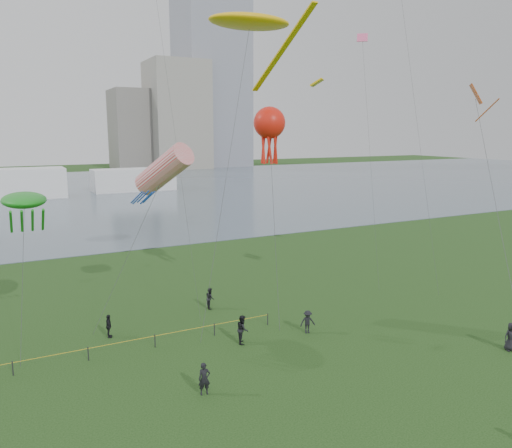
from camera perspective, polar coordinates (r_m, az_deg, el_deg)
name	(u,v)px	position (r m, az deg, el deg)	size (l,w,h in m)	color
ground_plane	(362,444)	(23.96, 12.00, -23.33)	(400.00, 400.00, 0.00)	#173511
lake	(68,193)	(116.66, -20.70, 3.33)	(400.00, 120.00, 0.08)	slate
tower	(210,4)	(203.37, -5.28, 23.77)	(24.00, 24.00, 120.00)	gray
building_mid	(177,115)	(186.82, -9.01, 12.16)	(20.00, 20.00, 38.00)	gray
building_low	(135,129)	(188.62, -13.66, 10.46)	(16.00, 18.00, 28.00)	slate
pavilion_left	(6,184)	(110.66, -26.67, 4.09)	(22.00, 8.00, 6.00)	white
pavilion_right	(134,180)	(116.84, -13.81, 4.94)	(18.00, 7.00, 5.00)	white
spectator_a	(243,329)	(32.34, -1.55, -11.92)	(0.89, 0.69, 1.83)	black
spectator_b	(308,322)	(34.02, 5.92, -11.05)	(1.01, 0.58, 1.57)	black
spectator_c	(109,326)	(34.53, -16.48, -11.13)	(0.91, 0.38, 1.55)	black
spectator_d	(511,337)	(34.99, 27.13, -11.39)	(0.87, 0.57, 1.78)	black
spectator_f	(204,379)	(26.74, -5.93, -17.19)	(0.62, 0.41, 1.69)	black
spectator_g	(210,298)	(38.44, -5.27, -8.44)	(0.78, 0.61, 1.60)	black
kite_stingray	(250,23)	(35.12, -0.67, 22.03)	(7.73, 10.25, 20.77)	#3F3F42
kite_windsock	(164,170)	(33.66, -10.49, 6.10)	(6.84, 4.97, 12.62)	#3F3F42
kite_creature	(24,200)	(32.41, -25.00, 2.46)	(2.51, 4.75, 9.73)	#3F3F42
kite_octopus	(269,124)	(36.06, 1.54, 11.38)	(2.49, 5.18, 15.01)	#3F3F42
kite_delta	(479,108)	(33.78, 24.15, 12.05)	(6.38, 10.24, 16.14)	#3F3F42
small_kites	(183,6)	(36.75, -8.31, 23.40)	(46.30, 13.60, 13.88)	#198C2D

